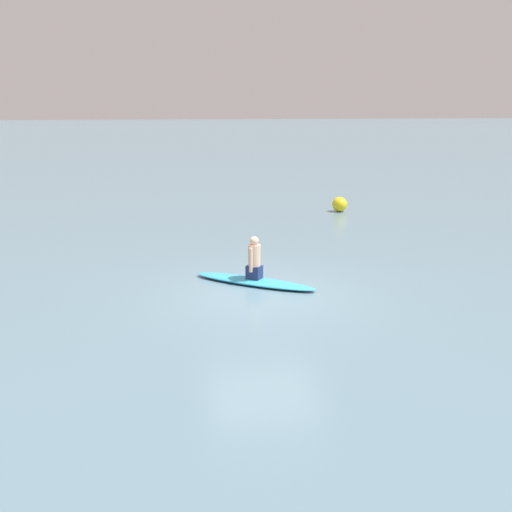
{
  "coord_description": "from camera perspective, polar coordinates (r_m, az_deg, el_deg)",
  "views": [
    {
      "loc": [
        2.74,
        12.65,
        3.94
      ],
      "look_at": [
        0.01,
        -0.84,
        0.64
      ],
      "focal_mm": 43.53,
      "sensor_mm": 36.0,
      "label": 1
    }
  ],
  "objects": [
    {
      "name": "ground_plane",
      "position": [
        13.53,
        0.73,
        -3.44
      ],
      "size": [
        400.0,
        400.0,
        0.0
      ],
      "primitive_type": "plane",
      "color": "slate"
    },
    {
      "name": "surfboard",
      "position": [
        14.2,
        -0.16,
        -2.33
      ],
      "size": [
        2.75,
        2.39,
        0.13
      ],
      "primitive_type": "ellipsoid",
      "rotation": [
        0.0,
        0.0,
        -0.68
      ],
      "color": "#339EC6",
      "rests_on": "ground"
    },
    {
      "name": "person_paddler",
      "position": [
        14.07,
        -0.16,
        -0.34
      ],
      "size": [
        0.42,
        0.41,
        0.98
      ],
      "rotation": [
        0.0,
        0.0,
        -0.68
      ],
      "color": "navy",
      "rests_on": "surfboard"
    },
    {
      "name": "buoy_marker",
      "position": [
        24.29,
        7.69,
        4.73
      ],
      "size": [
        0.57,
        0.57,
        0.57
      ],
      "primitive_type": "sphere",
      "color": "yellow",
      "rests_on": "ground"
    }
  ]
}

